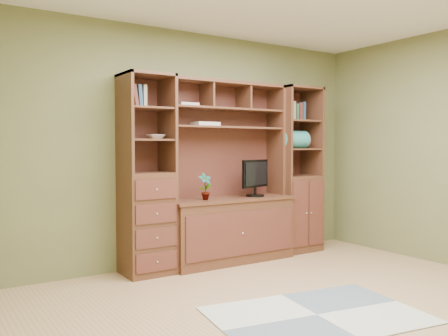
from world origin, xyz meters
TOP-DOWN VIEW (x-y plane):
  - room at (0.00, 0.00)m, footprint 4.60×4.10m
  - center_hutch at (0.31, 1.73)m, footprint 1.54×0.53m
  - left_tower at (-0.69, 1.77)m, footprint 0.50×0.45m
  - right_tower at (1.34, 1.77)m, footprint 0.55×0.45m
  - rug at (-0.09, -0.08)m, footprint 1.75×1.31m
  - monitor at (0.65, 1.70)m, footprint 0.53×0.36m
  - orchid at (-0.03, 1.70)m, footprint 0.16×0.11m
  - magazines at (0.04, 1.82)m, footprint 0.28×0.20m
  - bowl at (-0.58, 1.77)m, footprint 0.19×0.19m
  - blanket_teal at (1.25, 1.73)m, footprint 0.38×0.22m
  - blanket_red at (1.40, 1.85)m, footprint 0.36×0.20m

SIDE VIEW (x-z plane):
  - rug at x=-0.09m, z-range 0.00..0.01m
  - orchid at x=-0.03m, z-range 0.73..1.03m
  - monitor at x=0.65m, z-range 0.73..1.32m
  - center_hutch at x=0.31m, z-range 0.00..2.05m
  - left_tower at x=-0.69m, z-range 0.00..2.05m
  - right_tower at x=1.34m, z-range 0.00..2.05m
  - room at x=0.00m, z-range -0.02..2.62m
  - blanket_red at x=1.40m, z-range 1.29..1.49m
  - blanket_teal at x=1.25m, z-range 1.29..1.51m
  - bowl at x=-0.58m, z-range 1.39..1.44m
  - magazines at x=0.04m, z-range 1.54..1.58m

